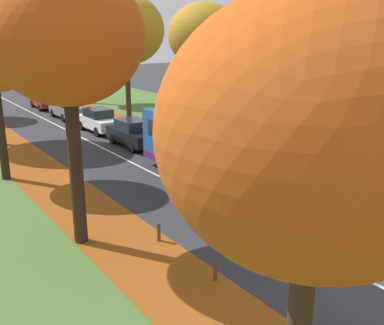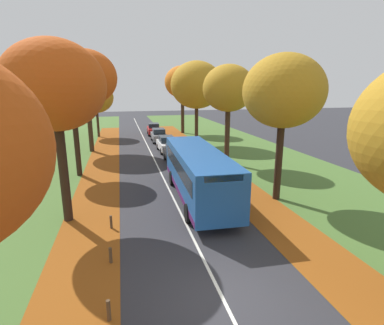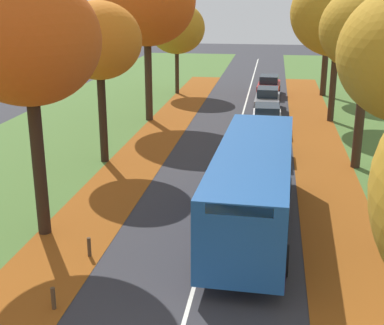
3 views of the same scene
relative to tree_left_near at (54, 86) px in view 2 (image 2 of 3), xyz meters
name	(u,v)px [view 2 (image 2 of 3)]	position (x,y,z in m)	size (l,w,h in m)	color
ground_plane	(223,299)	(5.74, -7.43, -6.62)	(160.00, 160.00, 0.00)	#2D2D33
grass_verge_left	(50,164)	(-3.46, 12.57, -6.62)	(12.00, 90.00, 0.01)	#476B2D
leaf_litter_left	(100,180)	(1.14, 6.57, -6.61)	(2.80, 60.00, 0.00)	#8C4714
grass_verge_right	(244,154)	(14.94, 12.57, -6.62)	(12.00, 90.00, 0.01)	#476B2D
leaf_litter_right	(220,172)	(10.34, 6.57, -6.61)	(2.80, 60.00, 0.00)	#8C4714
road_centre_line	(154,159)	(5.74, 12.57, -6.62)	(0.12, 80.00, 0.01)	silver
tree_left_near	(54,86)	(0.00, 0.00, 0.00)	(4.66, 4.66, 8.76)	black
tree_left_mid	(72,97)	(-0.44, 8.38, -0.73)	(4.06, 4.06, 7.76)	black
tree_left_far	(86,78)	(-0.28, 17.57, 0.90)	(6.12, 6.12, 10.31)	#382619
tree_left_distant	(96,97)	(-0.18, 27.46, -1.33)	(4.57, 4.57, 7.37)	#382619
tree_right_near	(284,92)	(11.81, 0.30, -0.28)	(4.58, 4.58, 8.44)	black
tree_right_mid	(229,89)	(11.84, 9.26, -0.15)	(4.36, 4.36, 8.48)	#382619
tree_right_far	(197,85)	(11.55, 19.05, 0.21)	(5.96, 5.96, 9.54)	#382619
tree_right_distant	(182,82)	(11.79, 28.32, 0.67)	(5.08, 5.08, 9.62)	#382619
bollard_nearest	(109,311)	(2.22, -7.52, -6.28)	(0.12, 0.12, 0.67)	#4C3823
bollard_second	(111,255)	(2.20, -4.49, -6.30)	(0.12, 0.12, 0.64)	#4C3823
bollard_third	(111,222)	(2.14, -1.46, -6.30)	(0.12, 0.12, 0.65)	#4C3823
bus	(198,171)	(7.19, 1.52, -4.92)	(2.92, 10.48, 2.98)	#1E5199
car_black_lead	(176,154)	(7.49, 10.54, -5.81)	(1.80, 4.21, 1.62)	black
car_white_following	(167,144)	(7.45, 15.54, -5.81)	(1.84, 4.23, 1.62)	silver
car_grey_third_in_line	(159,135)	(7.38, 21.69, -5.81)	(1.83, 4.22, 1.62)	slate
car_red_fourth_in_line	(154,129)	(7.39, 27.59, -5.81)	(1.91, 4.26, 1.62)	#B21919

